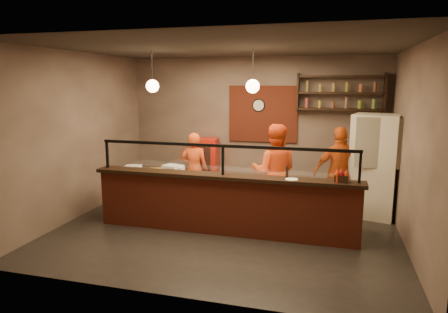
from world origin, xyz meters
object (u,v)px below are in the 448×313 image
(red_cooler, at_px, (206,166))
(pepper_mill, at_px, (287,172))
(cook_left, at_px, (194,170))
(pizza_dough, at_px, (255,178))
(fridge, at_px, (374,166))
(cook_mid, at_px, (274,171))
(cook_right, at_px, (340,172))
(wall_clock, at_px, (259,105))
(condiment_caddy, at_px, (341,178))

(red_cooler, distance_m, pepper_mill, 3.27)
(cook_left, bearing_deg, pizza_dough, 139.71)
(fridge, bearing_deg, cook_mid, -147.96)
(cook_right, relative_size, red_cooler, 1.35)
(cook_mid, bearing_deg, cook_left, -15.56)
(cook_right, xyz_separation_m, red_cooler, (-3.06, 0.93, -0.23))
(cook_left, relative_size, pepper_mill, 8.19)
(pizza_dough, bearing_deg, red_cooler, 129.39)
(cook_right, bearing_deg, red_cooler, -33.53)
(cook_right, bearing_deg, cook_mid, 2.29)
(cook_left, distance_m, cook_right, 2.98)
(cook_left, distance_m, pizza_dough, 1.69)
(wall_clock, relative_size, pizza_dough, 0.66)
(cook_mid, relative_size, red_cooler, 1.40)
(cook_right, distance_m, red_cooler, 3.21)
(cook_left, relative_size, pizza_dough, 3.48)
(cook_mid, distance_m, condiment_caddy, 1.65)
(wall_clock, distance_m, cook_mid, 2.13)
(cook_left, xyz_separation_m, condiment_caddy, (2.97, -1.40, 0.32))
(pepper_mill, bearing_deg, cook_left, 147.72)
(cook_mid, relative_size, pepper_mill, 9.51)
(red_cooler, bearing_deg, cook_mid, -42.40)
(pepper_mill, bearing_deg, condiment_caddy, -4.35)
(cook_mid, relative_size, cook_right, 1.04)
(cook_mid, distance_m, red_cooler, 2.29)
(cook_mid, xyz_separation_m, pepper_mill, (0.35, -1.03, 0.23))
(red_cooler, bearing_deg, condiment_caddy, -44.68)
(condiment_caddy, bearing_deg, red_cooler, 141.34)
(wall_clock, relative_size, red_cooler, 0.23)
(cook_mid, bearing_deg, fridge, -167.07)
(cook_left, xyz_separation_m, pizza_dough, (1.47, -0.84, 0.11))
(wall_clock, height_order, pizza_dough, wall_clock)
(cook_left, height_order, fridge, fridge)
(wall_clock, distance_m, fridge, 2.91)
(cook_right, height_order, condiment_caddy, cook_right)
(condiment_caddy, bearing_deg, cook_left, 154.85)
(cook_left, bearing_deg, cook_mid, 159.64)
(pepper_mill, bearing_deg, fridge, 47.57)
(wall_clock, xyz_separation_m, cook_left, (-1.12, -1.36, -1.31))
(wall_clock, relative_size, cook_mid, 0.16)
(condiment_caddy, bearing_deg, wall_clock, 123.89)
(cook_mid, bearing_deg, cook_right, -166.83)
(wall_clock, bearing_deg, pizza_dough, -81.09)
(fridge, distance_m, condiment_caddy, 1.85)
(wall_clock, bearing_deg, cook_mid, -69.26)
(cook_left, relative_size, red_cooler, 1.20)
(fridge, height_order, red_cooler, fridge)
(wall_clock, relative_size, cook_left, 0.19)
(pizza_dough, bearing_deg, cook_left, 150.28)
(cook_right, distance_m, pepper_mill, 1.71)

